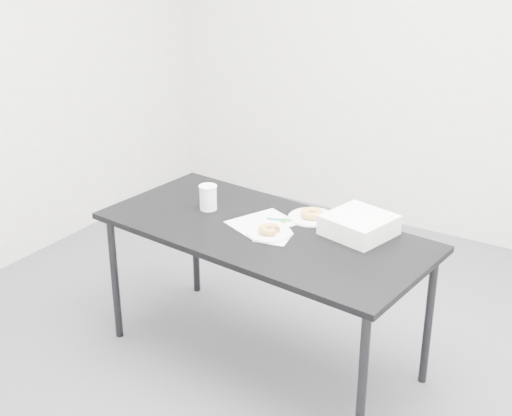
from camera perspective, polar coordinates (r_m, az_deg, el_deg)
The scene contains 14 objects.
floor at distance 4.06m, azimuth 0.55°, elevation -11.06°, with size 4.00×4.00×0.00m, color #49494D.
wall_back at distance 5.26m, azimuth 12.29°, elevation 12.38°, with size 4.00×0.02×2.70m, color white.
table at distance 3.62m, azimuth 0.63°, elevation -2.52°, with size 1.76×0.95×0.77m.
scorecard at distance 3.66m, azimuth 0.47°, elevation -1.19°, with size 0.25×0.31×0.00m, color white.
logo_patch at distance 3.68m, azimuth 2.30°, elevation -1.00°, with size 0.05×0.05×0.00m, color green.
pen at distance 3.69m, azimuth 1.96°, elevation -0.93°, with size 0.01×0.01×0.14m, color #0C848D.
napkin at distance 3.50m, azimuth 1.40°, elevation -2.36°, with size 0.16×0.16×0.00m, color white.
plate_near at distance 3.54m, azimuth 1.07°, elevation -2.01°, with size 0.23×0.23×0.01m, color white.
donut_near at distance 3.53m, azimuth 1.07°, elevation -1.71°, with size 0.11×0.11×0.04m, color #BF8D3C.
plate_far at distance 3.73m, azimuth 4.49°, elevation -0.75°, with size 0.25×0.25×0.01m, color white.
donut_far at distance 3.72m, azimuth 4.50°, elevation -0.43°, with size 0.12×0.12×0.04m, color #BF8D3C.
coffee_cup at distance 3.81m, azimuth -3.85°, elevation 0.85°, with size 0.09×0.09×0.14m, color white.
cup_lid at distance 3.51m, azimuth 7.42°, elevation -2.38°, with size 0.10×0.10×0.01m, color white.
bakery_box at distance 3.56m, azimuth 8.24°, elevation -1.35°, with size 0.30×0.30×0.10m, color white.
Camera 1 is at (1.74, -2.88, 2.27)m, focal length 50.00 mm.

